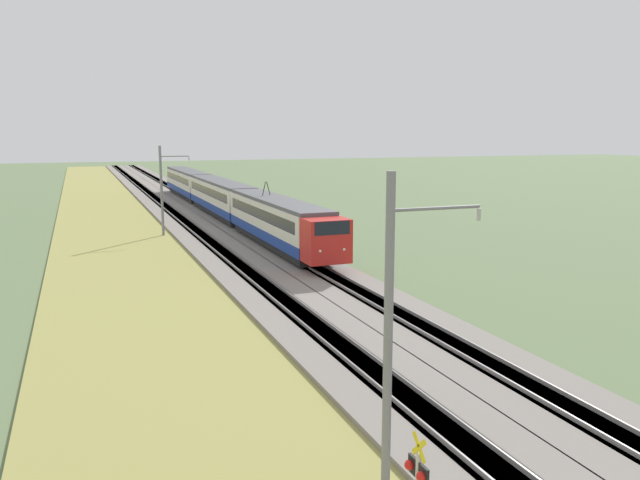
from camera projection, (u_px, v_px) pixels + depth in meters
ballast_main at (192, 229)px, 56.87m from camera, size 240.00×4.40×0.30m
ballast_adjacent at (238, 226)px, 58.42m from camera, size 240.00×4.40×0.30m
track_main at (192, 229)px, 56.87m from camera, size 240.00×1.57×0.45m
track_adjacent at (238, 226)px, 58.42m from camera, size 240.00×1.57×0.45m
grass_verge at (122, 233)px, 54.71m from camera, size 240.00×11.30×0.12m
passenger_train at (220, 195)px, 65.14m from camera, size 61.24×2.82×5.00m
catenary_mast_near at (391, 333)px, 14.67m from camera, size 0.22×2.56×7.88m
catenary_mast_mid at (162, 190)px, 52.79m from camera, size 0.22×2.56×7.72m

